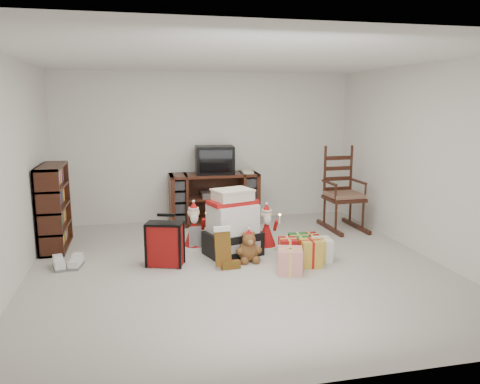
# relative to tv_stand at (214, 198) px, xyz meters

# --- Properties ---
(room) EXTENTS (5.01, 5.01, 2.51)m
(room) POSITION_rel_tv_stand_xyz_m (-0.07, -2.21, 0.83)
(room) COLOR beige
(room) RESTS_ON ground
(tv_stand) EXTENTS (1.47, 0.53, 0.84)m
(tv_stand) POSITION_rel_tv_stand_xyz_m (0.00, 0.00, 0.00)
(tv_stand) COLOR #402012
(tv_stand) RESTS_ON floor
(bookshelf) EXTENTS (0.32, 0.95, 1.16)m
(bookshelf) POSITION_rel_tv_stand_xyz_m (-2.39, -0.86, 0.14)
(bookshelf) COLOR #3C1D10
(bookshelf) RESTS_ON floor
(rocking_chair) EXTENTS (0.58, 0.93, 1.37)m
(rocking_chair) POSITION_rel_tv_stand_xyz_m (1.95, -0.76, 0.05)
(rocking_chair) COLOR #3C1D10
(rocking_chair) RESTS_ON floor
(gift_pile) EXTENTS (0.80, 0.68, 0.87)m
(gift_pile) POSITION_rel_tv_stand_xyz_m (-0.04, -1.70, -0.04)
(gift_pile) COLOR black
(gift_pile) RESTS_ON floor
(red_suitcase) EXTENTS (0.47, 0.34, 0.65)m
(red_suitcase) POSITION_rel_tv_stand_xyz_m (-0.95, -1.95, -0.14)
(red_suitcase) COLOR maroon
(red_suitcase) RESTS_ON floor
(stocking) EXTENTS (0.26, 0.13, 0.54)m
(stocking) POSITION_rel_tv_stand_xyz_m (-0.27, -2.21, -0.15)
(stocking) COLOR #0C7211
(stocking) RESTS_ON floor
(teddy_bear) EXTENTS (0.26, 0.23, 0.38)m
(teddy_bear) POSITION_rel_tv_stand_xyz_m (0.10, -2.02, -0.25)
(teddy_bear) COLOR brown
(teddy_bear) RESTS_ON floor
(santa_figurine) EXTENTS (0.31, 0.30, 0.64)m
(santa_figurine) POSITION_rel_tv_stand_xyz_m (0.47, -1.55, -0.18)
(santa_figurine) COLOR #AF1312
(santa_figurine) RESTS_ON floor
(mrs_claus_figurine) EXTENTS (0.33, 0.31, 0.67)m
(mrs_claus_figurine) POSITION_rel_tv_stand_xyz_m (-0.51, -1.32, -0.16)
(mrs_claus_figurine) COLOR #AF1312
(mrs_claus_figurine) RESTS_ON floor
(sneaker_pair) EXTENTS (0.39, 0.33, 0.11)m
(sneaker_pair) POSITION_rel_tv_stand_xyz_m (-2.13, -1.77, -0.37)
(sneaker_pair) COLOR silver
(sneaker_pair) RESTS_ON floor
(gift_cluster) EXTENTS (0.77, 1.07, 0.26)m
(gift_cluster) POSITION_rel_tv_stand_xyz_m (0.79, -2.16, -0.29)
(gift_cluster) COLOR #AA1313
(gift_cluster) RESTS_ON floor
(crt_television) EXTENTS (0.65, 0.49, 0.46)m
(crt_television) POSITION_rel_tv_stand_xyz_m (0.02, 0.01, 0.65)
(crt_television) COLOR black
(crt_television) RESTS_ON tv_stand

